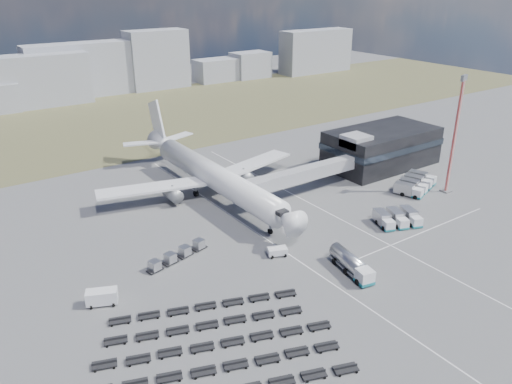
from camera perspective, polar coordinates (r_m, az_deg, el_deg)
ground at (r=93.60m, az=4.91°, el=-6.86°), size 420.00×420.00×0.00m
grass_strip at (r=185.63m, az=-17.29°, el=7.56°), size 420.00×90.00×0.01m
lane_markings at (r=101.30m, az=8.13°, el=-4.54°), size 47.12×110.00×0.01m
terminal at (r=138.32m, az=14.10°, el=5.02°), size 30.40×16.40×11.00m
jet_bridge at (r=114.80m, az=4.70°, el=1.81°), size 30.30×3.80×7.05m
airliner at (r=115.52m, az=-5.21°, el=2.06°), size 51.59×64.53×17.62m
skyline at (r=224.48m, az=-19.14°, el=12.47°), size 296.93×25.17×25.80m
fuel_tanker at (r=87.97m, az=10.84°, el=-8.09°), size 4.53×10.71×3.36m
pushback_tug at (r=91.94m, az=2.45°, el=-6.83°), size 4.01×3.16×1.56m
utility_van at (r=82.55m, az=-17.19°, el=-11.44°), size 5.22×3.87×2.50m
catering_truck at (r=119.39m, az=-3.19°, el=0.81°), size 3.68×6.15×2.64m
service_trucks_near at (r=106.86m, az=15.85°, el=-2.88°), size 10.01×8.83×2.53m
service_trucks_far at (r=125.71m, az=17.76°, el=0.90°), size 13.37×10.18×2.64m
uld_row at (r=91.44m, az=-8.93°, el=-7.09°), size 13.03×4.62×1.80m
baggage_dollies at (r=70.08m, az=-4.52°, el=-18.31°), size 38.39×33.44×0.77m
floodlight_mast at (r=122.98m, az=21.76°, el=5.98°), size 2.63×2.13×27.53m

